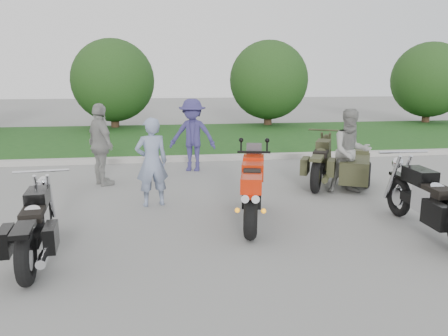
{
  "coord_description": "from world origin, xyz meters",
  "views": [
    {
      "loc": [
        -0.9,
        -6.48,
        2.49
      ],
      "look_at": [
        0.19,
        1.24,
        0.8
      ],
      "focal_mm": 35.0,
      "sensor_mm": 36.0,
      "label": 1
    }
  ],
  "objects": [
    {
      "name": "cruiser_left",
      "position": [
        -2.63,
        -0.64,
        0.45
      ],
      "size": [
        0.53,
        2.31,
        0.89
      ],
      "rotation": [
        0.0,
        0.0,
        0.11
      ],
      "color": "black",
      "rests_on": "ground"
    },
    {
      "name": "person_back",
      "position": [
        -2.28,
        3.48,
        0.93
      ],
      "size": [
        0.95,
        1.17,
        1.86
      ],
      "primitive_type": "imported",
      "rotation": [
        0.0,
        0.0,
        2.11
      ],
      "color": "gray",
      "rests_on": "ground"
    },
    {
      "name": "tree_mid_right",
      "position": [
        4.0,
        13.5,
        2.19
      ],
      "size": [
        3.6,
        3.6,
        4.0
      ],
      "color": "#3F2B1C",
      "rests_on": "ground"
    },
    {
      "name": "ground",
      "position": [
        0.0,
        0.0,
        0.0
      ],
      "size": [
        80.0,
        80.0,
        0.0
      ],
      "primitive_type": "plane",
      "color": "gray",
      "rests_on": "ground"
    },
    {
      "name": "tree_far_right",
      "position": [
        12.0,
        13.5,
        2.19
      ],
      "size": [
        3.6,
        3.6,
        4.0
      ],
      "color": "#3F2B1C",
      "rests_on": "ground"
    },
    {
      "name": "grass_strip",
      "position": [
        0.0,
        10.15,
        0.07
      ],
      "size": [
        60.0,
        8.0,
        0.14
      ],
      "primitive_type": "cube",
      "color": "#2D5E20",
      "rests_on": "ground"
    },
    {
      "name": "cruiser_sidecar",
      "position": [
        3.03,
        2.62,
        0.45
      ],
      "size": [
        1.86,
        2.33,
        0.96
      ],
      "rotation": [
        0.0,
        0.0,
        -0.47
      ],
      "color": "black",
      "rests_on": "ground"
    },
    {
      "name": "person_grey",
      "position": [
        2.99,
        2.06,
        0.89
      ],
      "size": [
        0.9,
        0.71,
        1.78
      ],
      "primitive_type": "imported",
      "rotation": [
        0.0,
        0.0,
        -0.05
      ],
      "color": "gray",
      "rests_on": "ground"
    },
    {
      "name": "person_stripe",
      "position": [
        -1.12,
        1.72,
        0.85
      ],
      "size": [
        0.69,
        0.53,
        1.7
      ],
      "primitive_type": "imported",
      "rotation": [
        0.0,
        0.0,
        3.36
      ],
      "color": "#7C8BA9",
      "rests_on": "ground"
    },
    {
      "name": "sportbike_red",
      "position": [
        0.55,
        0.42,
        0.62
      ],
      "size": [
        0.74,
        2.19,
        1.05
      ],
      "rotation": [
        0.0,
        0.0,
        -0.23
      ],
      "color": "black",
      "rests_on": "ground"
    },
    {
      "name": "cruiser_right",
      "position": [
        3.2,
        -0.56,
        0.5
      ],
      "size": [
        0.43,
        2.56,
        0.99
      ],
      "rotation": [
        0.0,
        0.0,
        -0.02
      ],
      "color": "black",
      "rests_on": "ground"
    },
    {
      "name": "person_denim",
      "position": [
        -0.14,
        4.72,
        0.93
      ],
      "size": [
        1.35,
        1.0,
        1.87
      ],
      "primitive_type": "imported",
      "rotation": [
        0.0,
        0.0,
        -0.28
      ],
      "color": "navy",
      "rests_on": "ground"
    },
    {
      "name": "tree_mid_left",
      "position": [
        -3.0,
        13.5,
        2.19
      ],
      "size": [
        3.6,
        3.6,
        4.0
      ],
      "color": "#3F2B1C",
      "rests_on": "ground"
    },
    {
      "name": "curb",
      "position": [
        0.0,
        6.0,
        0.07
      ],
      "size": [
        60.0,
        0.3,
        0.15
      ],
      "primitive_type": "cube",
      "color": "#AAA8A0",
      "rests_on": "ground"
    }
  ]
}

